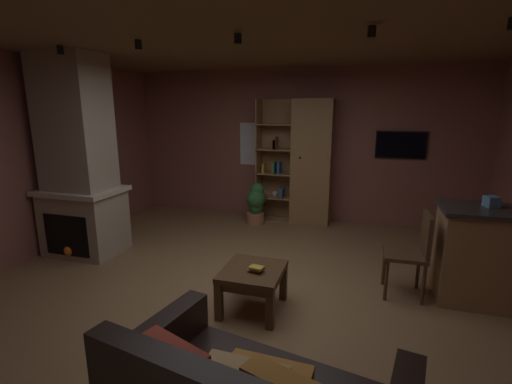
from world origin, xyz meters
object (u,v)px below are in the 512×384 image
(bookshelf_cabinet, at_px, (306,163))
(table_book_1, at_px, (257,268))
(tissue_box, at_px, (492,202))
(wall_mounted_tv, at_px, (401,145))
(table_book_0, at_px, (253,270))
(potted_floor_plant, at_px, (256,203))
(kitchen_bar_counter, at_px, (510,258))
(table_book_2, at_px, (256,268))
(stone_fireplace, at_px, (79,168))
(coffee_table, at_px, (253,277))
(dining_chair, at_px, (413,249))

(bookshelf_cabinet, xyz_separation_m, table_book_1, (0.03, -3.05, -0.59))
(tissue_box, relative_size, wall_mounted_tv, 0.15)
(tissue_box, distance_m, table_book_0, 2.48)
(tissue_box, relative_size, potted_floor_plant, 0.16)
(kitchen_bar_counter, height_order, potted_floor_plant, kitchen_bar_counter)
(bookshelf_cabinet, height_order, table_book_2, bookshelf_cabinet)
(stone_fireplace, xyz_separation_m, bookshelf_cabinet, (2.70, 2.25, -0.14))
(table_book_1, xyz_separation_m, table_book_2, (0.00, -0.02, 0.02))
(stone_fireplace, bearing_deg, table_book_1, -16.24)
(potted_floor_plant, distance_m, wall_mounted_tv, 2.57)
(coffee_table, bearing_deg, table_book_2, -47.99)
(tissue_box, height_order, coffee_table, tissue_box)
(tissue_box, bearing_deg, table_book_0, -156.64)
(tissue_box, relative_size, table_book_2, 0.93)
(stone_fireplace, height_order, bookshelf_cabinet, stone_fireplace)
(table_book_0, distance_m, dining_chair, 1.71)
(tissue_box, relative_size, table_book_1, 0.94)
(bookshelf_cabinet, bearing_deg, wall_mounted_tv, 8.00)
(wall_mounted_tv, bearing_deg, table_book_0, -114.88)
(dining_chair, bearing_deg, table_book_1, -151.76)
(bookshelf_cabinet, distance_m, tissue_box, 3.04)
(wall_mounted_tv, bearing_deg, tissue_box, -73.11)
(stone_fireplace, height_order, potted_floor_plant, stone_fireplace)
(tissue_box, relative_size, dining_chair, 0.13)
(table_book_0, height_order, dining_chair, dining_chair)
(kitchen_bar_counter, distance_m, tissue_box, 0.60)
(stone_fireplace, distance_m, tissue_box, 4.91)
(potted_floor_plant, bearing_deg, table_book_1, -72.97)
(kitchen_bar_counter, bearing_deg, table_book_2, -159.21)
(potted_floor_plant, bearing_deg, table_book_2, -73.07)
(dining_chair, bearing_deg, tissue_box, 12.90)
(kitchen_bar_counter, bearing_deg, tissue_box, 161.02)
(dining_chair, bearing_deg, bookshelf_cabinet, 123.74)
(potted_floor_plant, relative_size, wall_mounted_tv, 0.93)
(stone_fireplace, relative_size, coffee_table, 4.19)
(table_book_2, height_order, dining_chair, dining_chair)
(bookshelf_cabinet, bearing_deg, dining_chair, -56.26)
(table_book_0, distance_m, table_book_2, 0.06)
(stone_fireplace, relative_size, kitchen_bar_counter, 1.93)
(coffee_table, xyz_separation_m, potted_floor_plant, (-0.77, 2.66, 0.04))
(kitchen_bar_counter, xyz_separation_m, dining_chair, (-0.91, -0.09, 0.03))
(table_book_0, bearing_deg, bookshelf_cabinet, 89.80)
(tissue_box, height_order, table_book_0, tissue_box)
(table_book_1, bearing_deg, bookshelf_cabinet, 90.48)
(coffee_table, bearing_deg, kitchen_bar_counter, 19.03)
(table_book_2, height_order, wall_mounted_tv, wall_mounted_tv)
(kitchen_bar_counter, bearing_deg, bookshelf_cabinet, 138.07)
(coffee_table, bearing_deg, dining_chair, 26.19)
(tissue_box, relative_size, table_book_0, 1.05)
(table_book_2, distance_m, wall_mounted_tv, 3.71)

